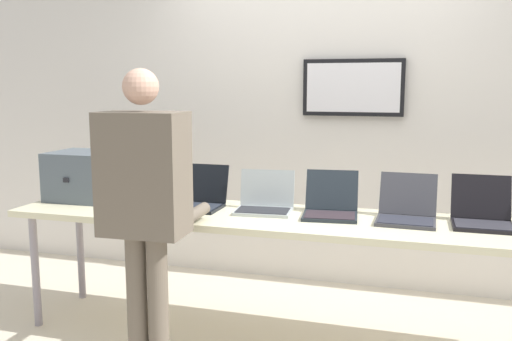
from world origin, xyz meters
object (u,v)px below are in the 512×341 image
at_px(workbench, 291,225).
at_px(laptop_station_2, 265,202).
at_px(laptop_station_5, 482,214).
at_px(laptop_station_1, 198,198).
at_px(person, 145,196).
at_px(laptop_station_4, 407,211).
at_px(laptop_station_0, 144,194).
at_px(laptop_station_3, 331,206).
at_px(equipment_box, 84,175).

height_order(workbench, laptop_station_2, laptop_station_2).
relative_size(workbench, laptop_station_5, 9.88).
bearing_deg(laptop_station_1, person, -90.13).
distance_m(laptop_station_1, laptop_station_4, 1.30).
xyz_separation_m(laptop_station_0, laptop_station_3, (1.26, -0.00, -0.00)).
relative_size(workbench, laptop_station_2, 9.53).
relative_size(laptop_station_1, person, 0.20).
bearing_deg(workbench, equipment_box, 176.09).
bearing_deg(laptop_station_0, laptop_station_2, -0.76).
bearing_deg(workbench, laptop_station_5, 6.12).
distance_m(workbench, laptop_station_0, 1.05).
bearing_deg(laptop_station_4, laptop_station_1, -179.69).
bearing_deg(laptop_station_1, equipment_box, 179.16).
height_order(workbench, laptop_station_5, laptop_station_5).
distance_m(equipment_box, laptop_station_3, 1.72).
bearing_deg(laptop_station_4, laptop_station_5, 2.60).
bearing_deg(laptop_station_4, equipment_box, 179.85).
height_order(workbench, laptop_station_1, laptop_station_1).
distance_m(workbench, laptop_station_4, 0.68).
height_order(laptop_station_0, laptop_station_4, laptop_station_0).
bearing_deg(equipment_box, workbench, -3.91).
height_order(laptop_station_0, laptop_station_5, laptop_station_0).
relative_size(equipment_box, laptop_station_2, 1.13).
height_order(workbench, laptop_station_4, laptop_station_4).
height_order(equipment_box, person, person).
xyz_separation_m(workbench, person, (-0.64, -0.62, 0.26)).
xyz_separation_m(laptop_station_0, laptop_station_5, (2.11, 0.01, -0.00)).
bearing_deg(person, workbench, 44.15).
xyz_separation_m(workbench, laptop_station_3, (0.22, 0.10, 0.11)).
bearing_deg(person, laptop_station_2, 57.95).
xyz_separation_m(workbench, laptop_station_1, (-0.64, 0.09, 0.11)).
bearing_deg(laptop_station_2, workbench, -26.26).
relative_size(laptop_station_0, laptop_station_2, 0.96).
distance_m(workbench, person, 0.93).
bearing_deg(laptop_station_2, laptop_station_1, -179.35).
xyz_separation_m(laptop_station_4, laptop_station_5, (0.41, 0.02, 0.00)).
xyz_separation_m(workbench, laptop_station_0, (-1.04, 0.11, 0.11)).
xyz_separation_m(equipment_box, laptop_station_4, (2.16, -0.01, -0.11)).
height_order(equipment_box, laptop_station_1, equipment_box).
bearing_deg(laptop_station_3, workbench, -154.80).
relative_size(workbench, laptop_station_0, 9.92).
xyz_separation_m(laptop_station_1, laptop_station_5, (1.71, 0.03, 0.00)).
relative_size(laptop_station_1, laptop_station_4, 0.89).
height_order(laptop_station_0, laptop_station_3, laptop_station_0).
bearing_deg(laptop_station_1, laptop_station_3, 0.93).
distance_m(workbench, equipment_box, 1.51).
xyz_separation_m(laptop_station_2, laptop_station_5, (1.27, 0.02, 0.00)).
xyz_separation_m(laptop_station_1, laptop_station_4, (1.30, 0.01, -0.00)).
relative_size(laptop_station_4, laptop_station_5, 1.06).
relative_size(equipment_box, person, 0.25).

